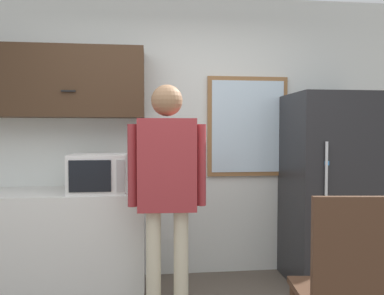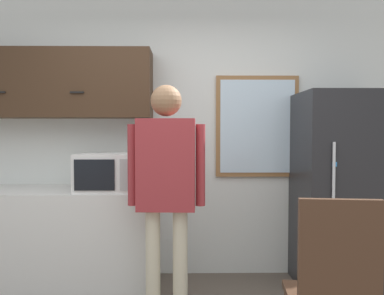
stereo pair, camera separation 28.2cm
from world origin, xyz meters
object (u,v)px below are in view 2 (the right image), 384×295
at_px(chair, 333,286).
at_px(microwave, 105,172).
at_px(person, 166,176).
at_px(refrigerator, 341,191).

bearing_deg(chair, microwave, -33.15).
height_order(person, refrigerator, refrigerator).
bearing_deg(person, microwave, 143.74).
xyz_separation_m(microwave, person, (0.55, -0.44, 0.02)).
height_order(microwave, refrigerator, refrigerator).
bearing_deg(chair, person, -33.66).
xyz_separation_m(person, refrigerator, (1.52, 0.53, -0.19)).
xyz_separation_m(person, chair, (0.94, -0.79, -0.50)).
distance_m(person, refrigerator, 1.62).
height_order(microwave, chair, microwave).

